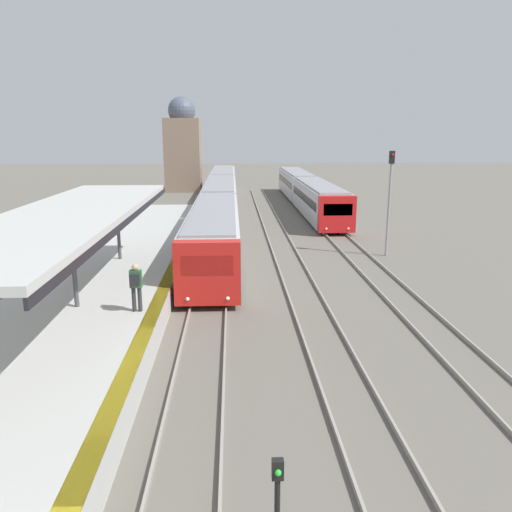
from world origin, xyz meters
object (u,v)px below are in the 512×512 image
at_px(signal_post_near, 277,492).
at_px(person_on_platform, 136,284).
at_px(train_far, 306,190).
at_px(signal_mast_far, 390,192).
at_px(train_near, 220,197).

bearing_deg(signal_post_near, person_on_platform, 113.69).
bearing_deg(train_far, signal_mast_far, -85.28).
distance_m(train_far, signal_mast_far, 20.82).
bearing_deg(signal_mast_far, person_on_platform, -136.46).
distance_m(person_on_platform, signal_mast_far, 16.88).
xyz_separation_m(person_on_platform, train_near, (2.26, 26.51, -0.34)).
xyz_separation_m(person_on_platform, signal_post_near, (3.98, -9.08, -0.95)).
relative_size(train_near, signal_post_near, 29.19).
distance_m(train_near, train_far, 9.99).
height_order(train_far, signal_mast_far, signal_mast_far).
xyz_separation_m(train_near, signal_post_near, (1.72, -35.58, -0.61)).
xyz_separation_m(train_far, signal_mast_far, (1.70, -20.64, 2.07)).
relative_size(train_far, signal_post_near, 18.29).
relative_size(train_far, signal_mast_far, 5.02).
bearing_deg(train_near, train_far, 34.81).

